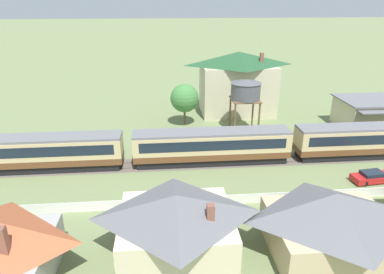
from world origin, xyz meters
name	(u,v)px	position (x,y,z in m)	size (l,w,h in m)	color
ground_plane	(213,159)	(0.00, 0.00, 0.00)	(600.00, 600.00, 0.00)	#707F51
passenger_train	(214,145)	(-0.06, -0.78, 2.33)	(60.06, 3.16, 4.21)	brown
railway_track	(142,165)	(-8.90, -0.78, 0.01)	(120.53, 3.60, 0.04)	#665B51
station_building	(367,114)	(25.49, 9.08, 2.35)	(8.93, 8.91, 4.64)	beige
station_house_dark_green_roof	(238,82)	(6.87, 18.48, 5.47)	(13.34, 8.82, 10.66)	beige
water_tower	(246,90)	(5.98, 9.02, 6.51)	(4.52, 4.52, 8.13)	brown
cottage_grey_roof	(176,223)	(-5.41, -16.42, 2.73)	(9.51, 8.19, 5.26)	beige
cottage_grey_roof_2	(332,222)	(6.82, -17.45, 2.77)	(10.20, 7.97, 5.34)	tan
picket_fence_front	(234,199)	(0.63, -10.14, 0.53)	(52.91, 0.06, 1.05)	white
parked_car_red	(372,177)	(16.84, -7.18, 0.61)	(4.79, 2.19, 1.26)	red
yard_tree_2	(185,98)	(-2.70, 12.89, 4.45)	(4.45, 4.45, 6.69)	brown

